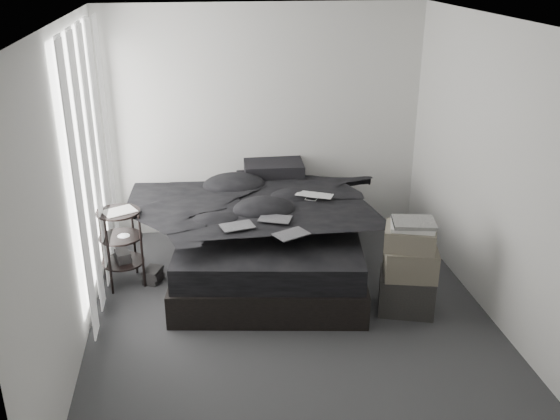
{
  "coord_description": "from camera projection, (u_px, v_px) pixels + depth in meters",
  "views": [
    {
      "loc": [
        -0.78,
        -4.77,
        3.1
      ],
      "look_at": [
        0.0,
        0.8,
        0.75
      ],
      "focal_mm": 40.0,
      "sensor_mm": 36.0,
      "label": 1
    }
  ],
  "objects": [
    {
      "name": "wall_front",
      "position": [
        357.0,
        325.0,
        3.24
      ],
      "size": [
        3.6,
        0.01,
        2.6
      ],
      "primitive_type": "cube",
      "color": "silver",
      "rests_on": "ground"
    },
    {
      "name": "wall_left",
      "position": [
        69.0,
        197.0,
        4.93
      ],
      "size": [
        0.01,
        4.2,
        2.6
      ],
      "primitive_type": "cube",
      "color": "silver",
      "rests_on": "ground"
    },
    {
      "name": "comic_b",
      "position": [
        275.0,
        210.0,
        5.83
      ],
      "size": [
        0.35,
        0.29,
        0.01
      ],
      "primitive_type": "cube",
      "rotation": [
        0.0,
        0.0,
        -0.35
      ],
      "color": "black",
      "rests_on": "duvet"
    },
    {
      "name": "pillow_lower",
      "position": [
        267.0,
        180.0,
        7.17
      ],
      "size": [
        0.77,
        0.58,
        0.16
      ],
      "primitive_type": "cube",
      "rotation": [
        0.0,
        0.0,
        -0.14
      ],
      "color": "black",
      "rests_on": "mattress"
    },
    {
      "name": "curtain_left",
      "position": [
        94.0,
        163.0,
        5.77
      ],
      "size": [
        0.06,
        2.12,
        2.48
      ],
      "primitive_type": "cube",
      "color": "white",
      "rests_on": "wall_left"
    },
    {
      "name": "duvet",
      "position": [
        270.0,
        208.0,
        6.25
      ],
      "size": [
        2.01,
        2.24,
        0.27
      ],
      "primitive_type": "imported",
      "rotation": [
        0.0,
        0.0,
        -0.14
      ],
      "color": "black",
      "rests_on": "mattress"
    },
    {
      "name": "art_book_white",
      "position": [
        412.0,
        226.0,
        5.49
      ],
      "size": [
        0.45,
        0.4,
        0.04
      ],
      "primitive_type": "cube",
      "rotation": [
        0.0,
        0.0,
        -0.3
      ],
      "color": "silver",
      "rests_on": "box_upper"
    },
    {
      "name": "floor_books",
      "position": [
        153.0,
        275.0,
        6.29
      ],
      "size": [
        0.22,
        0.26,
        0.15
      ],
      "primitive_type": "cube",
      "rotation": [
        0.0,
        0.0,
        -0.39
      ],
      "color": "black",
      "rests_on": "floor"
    },
    {
      "name": "window_left",
      "position": [
        87.0,
        156.0,
        5.73
      ],
      "size": [
        0.02,
        2.0,
        2.3
      ],
      "primitive_type": "cube",
      "color": "white",
      "rests_on": "wall_left"
    },
    {
      "name": "floor",
      "position": [
        292.0,
        320.0,
        5.66
      ],
      "size": [
        3.6,
        4.2,
        0.01
      ],
      "primitive_type": "cube",
      "color": "#333336",
      "rests_on": "ground"
    },
    {
      "name": "wall_back",
      "position": [
        264.0,
        122.0,
        7.07
      ],
      "size": [
        3.6,
        0.01,
        2.6
      ],
      "primitive_type": "cube",
      "color": "silver",
      "rests_on": "ground"
    },
    {
      "name": "comic_a",
      "position": [
        237.0,
        217.0,
        5.67
      ],
      "size": [
        0.34,
        0.26,
        0.01
      ],
      "primitive_type": "cube",
      "rotation": [
        0.0,
        0.0,
        0.24
      ],
      "color": "black",
      "rests_on": "duvet"
    },
    {
      "name": "art_book_snake",
      "position": [
        414.0,
        222.0,
        5.46
      ],
      "size": [
        0.41,
        0.36,
        0.03
      ],
      "primitive_type": "cube",
      "rotation": [
        0.0,
        0.0,
        -0.19
      ],
      "color": "silver",
      "rests_on": "art_book_white"
    },
    {
      "name": "box_upper",
      "position": [
        410.0,
        237.0,
        5.53
      ],
      "size": [
        0.54,
        0.49,
        0.19
      ],
      "primitive_type": "cube",
      "rotation": [
        0.0,
        0.0,
        -0.35
      ],
      "color": "#625B4D",
      "rests_on": "box_mid"
    },
    {
      "name": "comic_c",
      "position": [
        291.0,
        224.0,
        5.51
      ],
      "size": [
        0.35,
        0.31,
        0.01
      ],
      "primitive_type": "cube",
      "rotation": [
        0.0,
        0.0,
        0.47
      ],
      "color": "black",
      "rests_on": "duvet"
    },
    {
      "name": "box_mid",
      "position": [
        410.0,
        262.0,
        5.61
      ],
      "size": [
        0.53,
        0.46,
        0.28
      ],
      "primitive_type": "cube",
      "rotation": [
        0.0,
        0.0,
        -0.23
      ],
      "color": "#625B4D",
      "rests_on": "box_lower"
    },
    {
      "name": "mattress",
      "position": [
        270.0,
        229.0,
        6.41
      ],
      "size": [
        2.03,
        2.51,
        0.25
      ],
      "primitive_type": "cube",
      "rotation": [
        0.0,
        0.0,
        -0.14
      ],
      "color": "black",
      "rests_on": "bed"
    },
    {
      "name": "side_stand",
      "position": [
        122.0,
        248.0,
        6.14
      ],
      "size": [
        0.53,
        0.53,
        0.77
      ],
      "primitive_type": "cylinder",
      "rotation": [
        0.0,
        0.0,
        0.31
      ],
      "color": "black",
      "rests_on": "floor"
    },
    {
      "name": "laptop",
      "position": [
        313.0,
        190.0,
        6.3
      ],
      "size": [
        0.45,
        0.38,
        0.03
      ],
      "primitive_type": "imported",
      "rotation": [
        0.0,
        0.0,
        -0.46
      ],
      "color": "silver",
      "rests_on": "duvet"
    },
    {
      "name": "papers",
      "position": [
        119.0,
        212.0,
        5.98
      ],
      "size": [
        0.37,
        0.34,
        0.02
      ],
      "primitive_type": "cube",
      "rotation": [
        0.0,
        0.0,
        0.49
      ],
      "color": "white",
      "rests_on": "side_stand"
    },
    {
      "name": "pillow_upper",
      "position": [
        274.0,
        168.0,
        7.09
      ],
      "size": [
        0.68,
        0.48,
        0.15
      ],
      "primitive_type": "cube",
      "rotation": [
        0.0,
        0.0,
        -0.04
      ],
      "color": "black",
      "rests_on": "pillow_lower"
    },
    {
      "name": "ceiling",
      "position": [
        295.0,
        23.0,
        4.65
      ],
      "size": [
        3.6,
        4.2,
        0.01
      ],
      "primitive_type": "cube",
      "color": "white",
      "rests_on": "ground"
    },
    {
      "name": "bed",
      "position": [
        270.0,
        254.0,
        6.52
      ],
      "size": [
        2.11,
        2.59,
        0.32
      ],
      "primitive_type": "cube",
      "rotation": [
        0.0,
        0.0,
        -0.14
      ],
      "color": "black",
      "rests_on": "floor"
    },
    {
      "name": "wall_right",
      "position": [
        499.0,
        176.0,
        5.38
      ],
      "size": [
        0.01,
        4.2,
        2.6
      ],
      "primitive_type": "cube",
      "color": "silver",
      "rests_on": "ground"
    },
    {
      "name": "box_lower",
      "position": [
        406.0,
        292.0,
        5.75
      ],
      "size": [
        0.59,
        0.52,
        0.37
      ],
      "primitive_type": "cube",
      "rotation": [
        0.0,
        0.0,
        -0.3
      ],
      "color": "black",
      "rests_on": "floor"
    }
  ]
}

